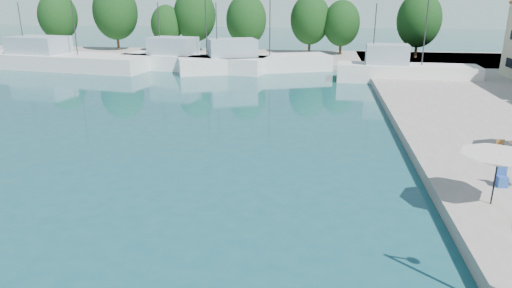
% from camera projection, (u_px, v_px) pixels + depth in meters
% --- Properties ---
extents(quay_far, '(90.00, 16.00, 0.60)m').
position_uv_depth(quay_far, '(257.00, 58.00, 63.42)').
color(quay_far, gray).
rests_on(quay_far, ground).
extents(hill_east, '(140.00, 40.00, 12.00)m').
position_uv_depth(hill_east, '(435.00, 4.00, 161.63)').
color(hill_east, '#9CAAA0').
rests_on(hill_east, ground).
extents(trawler_01, '(22.67, 8.99, 10.20)m').
position_uv_depth(trawler_01, '(59.00, 60.00, 55.75)').
color(trawler_01, silver).
rests_on(trawler_01, ground).
extents(trawler_02, '(18.20, 7.74, 10.20)m').
position_uv_depth(trawler_02, '(190.00, 61.00, 54.68)').
color(trawler_02, white).
rests_on(trawler_02, ground).
extents(trawler_03, '(18.32, 10.70, 10.20)m').
position_uv_depth(trawler_03, '(251.00, 62.00, 53.68)').
color(trawler_03, white).
rests_on(trawler_03, ground).
extents(trawler_04, '(14.16, 4.25, 10.20)m').
position_uv_depth(trawler_04, '(403.00, 72.00, 46.91)').
color(trawler_04, white).
rests_on(trawler_04, ground).
extents(tree_01, '(5.79, 5.79, 8.57)m').
position_uv_depth(tree_01, '(58.00, 16.00, 69.83)').
color(tree_01, '#3F2B19').
rests_on(tree_01, quay_far).
extents(tree_02, '(6.62, 6.62, 9.80)m').
position_uv_depth(tree_02, '(115.00, 12.00, 68.55)').
color(tree_02, '#3F2B19').
rests_on(tree_02, quay_far).
extents(tree_03, '(4.55, 4.55, 6.73)m').
position_uv_depth(tree_03, '(167.00, 25.00, 66.94)').
color(tree_03, '#3F2B19').
rests_on(tree_03, quay_far).
extents(tree_04, '(6.14, 6.14, 9.09)m').
position_uv_depth(tree_04, '(195.00, 15.00, 67.10)').
color(tree_04, '#3F2B19').
rests_on(tree_04, quay_far).
extents(tree_05, '(5.59, 5.59, 8.28)m').
position_uv_depth(tree_05, '(246.00, 20.00, 63.11)').
color(tree_05, '#3F2B19').
rests_on(tree_05, quay_far).
extents(tree_06, '(5.57, 5.57, 8.24)m').
position_uv_depth(tree_06, '(310.00, 20.00, 64.24)').
color(tree_06, '#3F2B19').
rests_on(tree_06, quay_far).
extents(tree_07, '(5.02, 5.02, 7.44)m').
position_uv_depth(tree_07, '(342.00, 23.00, 63.30)').
color(tree_07, '#3F2B19').
rests_on(tree_07, quay_far).
extents(tree_08, '(5.76, 5.76, 8.53)m').
position_uv_depth(tree_08, '(419.00, 20.00, 60.02)').
color(tree_08, '#3F2B19').
rests_on(tree_08, quay_far).
extents(umbrella_white, '(2.87, 2.87, 2.08)m').
position_uv_depth(umbrella_white, '(498.00, 160.00, 17.44)').
color(umbrella_white, black).
rests_on(umbrella_white, quay_right).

